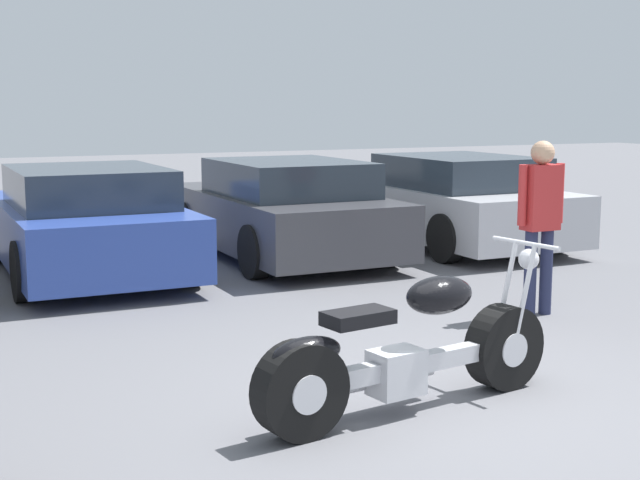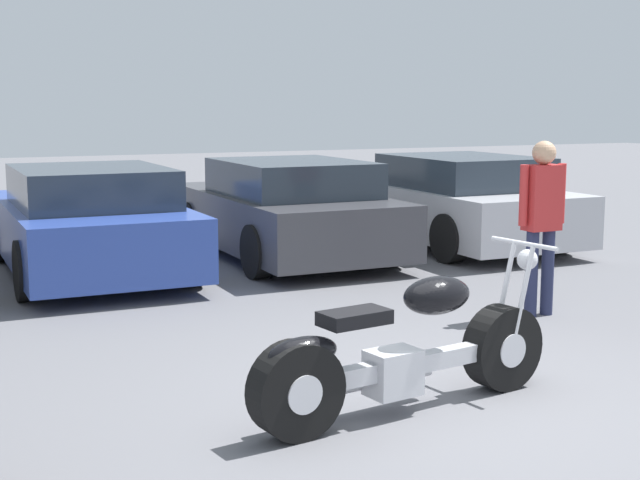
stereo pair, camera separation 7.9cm
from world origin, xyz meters
The scene contains 6 objects.
ground_plane centered at (0.00, 0.00, 0.00)m, with size 60.00×60.00×0.00m, color slate.
motorcycle centered at (-0.45, 0.05, 0.40)m, with size 2.34×0.74×1.05m.
parked_car_blue centered at (-1.42, 5.80, 0.62)m, with size 1.96×4.13×1.29m.
parked_car_dark_grey centered at (1.16, 5.92, 0.62)m, with size 1.96×4.13×1.29m.
parked_car_silver centered at (3.74, 5.84, 0.62)m, with size 1.96×4.13×1.29m.
person_standing centered at (2.10, 1.86, 0.99)m, with size 0.52×0.22×1.67m.
Camera 2 is at (-3.31, -4.85, 2.03)m, focal length 50.00 mm.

